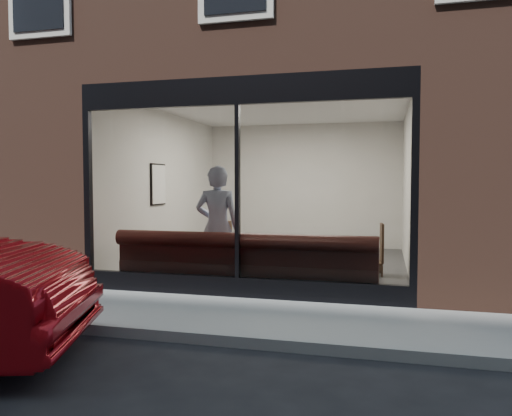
% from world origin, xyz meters
% --- Properties ---
extents(ground, '(120.00, 120.00, 0.00)m').
position_xyz_m(ground, '(0.00, 0.00, 0.00)').
color(ground, black).
rests_on(ground, ground).
extents(sidewalk_near, '(40.00, 2.00, 0.01)m').
position_xyz_m(sidewalk_near, '(0.00, 1.00, 0.01)').
color(sidewalk_near, gray).
rests_on(sidewalk_near, ground).
extents(kerb_near, '(40.00, 0.10, 0.12)m').
position_xyz_m(kerb_near, '(0.00, -0.05, 0.06)').
color(kerb_near, gray).
rests_on(kerb_near, ground).
extents(host_building_pier_left, '(2.50, 12.00, 3.20)m').
position_xyz_m(host_building_pier_left, '(-3.75, 8.00, 1.60)').
color(host_building_pier_left, brown).
rests_on(host_building_pier_left, ground).
extents(host_building_pier_right, '(2.50, 12.00, 3.20)m').
position_xyz_m(host_building_pier_right, '(3.75, 8.00, 1.60)').
color(host_building_pier_right, brown).
rests_on(host_building_pier_right, ground).
extents(host_building_backfill, '(5.00, 6.00, 3.20)m').
position_xyz_m(host_building_backfill, '(0.00, 11.00, 1.60)').
color(host_building_backfill, brown).
rests_on(host_building_backfill, ground).
extents(cafe_floor, '(6.00, 6.00, 0.00)m').
position_xyz_m(cafe_floor, '(0.00, 5.00, 0.02)').
color(cafe_floor, '#2D2D30').
rests_on(cafe_floor, ground).
extents(cafe_ceiling, '(6.00, 6.00, 0.00)m').
position_xyz_m(cafe_ceiling, '(0.00, 5.00, 3.19)').
color(cafe_ceiling, white).
rests_on(cafe_ceiling, host_building_upper).
extents(cafe_wall_back, '(5.00, 0.00, 5.00)m').
position_xyz_m(cafe_wall_back, '(0.00, 7.99, 1.60)').
color(cafe_wall_back, beige).
rests_on(cafe_wall_back, ground).
extents(cafe_wall_left, '(0.00, 6.00, 6.00)m').
position_xyz_m(cafe_wall_left, '(-2.49, 5.00, 1.60)').
color(cafe_wall_left, beige).
rests_on(cafe_wall_left, ground).
extents(cafe_wall_right, '(0.00, 6.00, 6.00)m').
position_xyz_m(cafe_wall_right, '(2.49, 5.00, 1.60)').
color(cafe_wall_right, beige).
rests_on(cafe_wall_right, ground).
extents(storefront_kick, '(5.00, 0.10, 0.30)m').
position_xyz_m(storefront_kick, '(0.00, 2.05, 0.15)').
color(storefront_kick, black).
rests_on(storefront_kick, ground).
extents(storefront_header, '(5.00, 0.10, 0.40)m').
position_xyz_m(storefront_header, '(0.00, 2.05, 3.00)').
color(storefront_header, black).
rests_on(storefront_header, host_building_upper).
extents(storefront_mullion, '(0.06, 0.10, 2.50)m').
position_xyz_m(storefront_mullion, '(0.00, 2.05, 1.55)').
color(storefront_mullion, black).
rests_on(storefront_mullion, storefront_kick).
extents(storefront_glass, '(4.80, 0.00, 4.80)m').
position_xyz_m(storefront_glass, '(0.00, 2.02, 1.55)').
color(storefront_glass, white).
rests_on(storefront_glass, storefront_kick).
extents(banquette, '(4.00, 0.55, 0.45)m').
position_xyz_m(banquette, '(0.00, 2.45, 0.23)').
color(banquette, '#3C1715').
rests_on(banquette, cafe_floor).
extents(person, '(0.76, 0.55, 1.95)m').
position_xyz_m(person, '(-0.52, 2.67, 0.98)').
color(person, '#A9B9DB').
rests_on(person, cafe_floor).
extents(cafe_table_left, '(0.83, 0.83, 0.04)m').
position_xyz_m(cafe_table_left, '(-0.51, 3.40, 0.74)').
color(cafe_table_left, black).
rests_on(cafe_table_left, cafe_floor).
extents(cafe_table_right, '(0.77, 0.77, 0.04)m').
position_xyz_m(cafe_table_right, '(1.61, 3.56, 0.74)').
color(cafe_table_right, black).
rests_on(cafe_table_right, cafe_floor).
extents(cafe_chair_left, '(0.45, 0.45, 0.04)m').
position_xyz_m(cafe_chair_left, '(-0.99, 4.09, 0.24)').
color(cafe_chair_left, black).
rests_on(cafe_chair_left, cafe_floor).
extents(cafe_chair_right, '(0.42, 0.42, 0.04)m').
position_xyz_m(cafe_chair_right, '(1.84, 4.26, 0.24)').
color(cafe_chair_right, black).
rests_on(cafe_chair_right, cafe_floor).
extents(wall_poster, '(0.02, 0.59, 0.79)m').
position_xyz_m(wall_poster, '(-2.45, 4.57, 1.64)').
color(wall_poster, white).
rests_on(wall_poster, cafe_wall_left).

